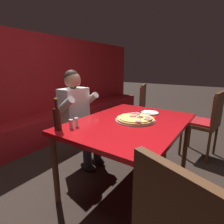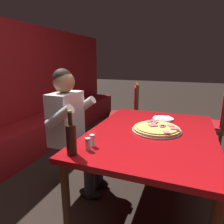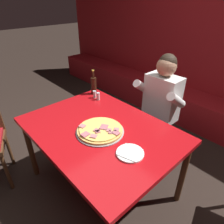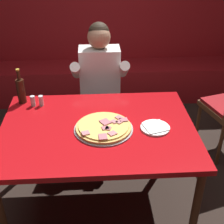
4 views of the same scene
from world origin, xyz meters
The scene contains 12 objects.
ground_plane centered at (0.00, 0.00, 0.00)m, with size 24.00×24.00×0.00m, color black.
booth_wall_panel centered at (0.00, 2.18, 0.95)m, with size 6.80×0.16×1.90m, color maroon.
booth_bench centered at (0.00, 1.86, 0.23)m, with size 6.46×0.48×0.46m, color maroon.
main_dining_table centered at (0.00, 0.00, 0.69)m, with size 1.40×1.02×0.76m.
pizza centered at (0.04, -0.04, 0.78)m, with size 0.42×0.42×0.05m.
plate_white_paper centered at (0.41, -0.05, 0.77)m, with size 0.21×0.21×0.02m.
beer_bottle centered at (-0.60, 0.41, 0.87)m, with size 0.07×0.07×0.29m.
shaker_oregano centered at (-0.51, 0.34, 0.80)m, with size 0.04×0.04×0.09m.
shaker_red_pepper_flakes centered at (-0.44, 0.34, 0.80)m, with size 0.04×0.04×0.09m.
diner_seated_blue_shirt centered at (0.04, 0.79, 0.71)m, with size 0.53×0.53×1.27m.
dining_chair_far_right centered at (1.19, -0.60, 0.58)m, with size 0.50×0.50×0.99m.
dining_chair_near_right centered at (1.31, 0.58, 0.59)m, with size 0.55×0.55×1.01m.
Camera 1 is at (-1.55, -0.83, 1.31)m, focal length 28.00 mm.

